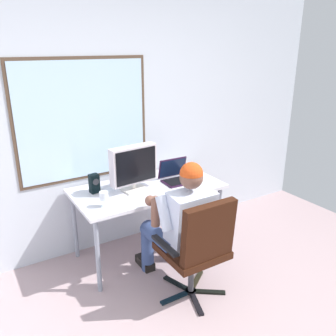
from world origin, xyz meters
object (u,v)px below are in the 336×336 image
Objects in this scene: office_chair at (199,245)px; laptop at (176,175)px; crt_monitor at (134,166)px; desk at (147,193)px; wine_glass at (104,197)px; desk_speaker at (94,183)px; person_seated at (181,221)px.

laptop is at bearing 69.23° from office_chair.
crt_monitor is 0.51m from laptop.
wine_glass is (-0.53, -0.20, 0.16)m from desk.
desk_speaker is at bearing 157.10° from crt_monitor.
laptop is 1.77× the size of desk_speaker.
person_seated reaches higher than desk_speaker.
person_seated is at bearing 90.05° from office_chair.
laptop reaches higher than wine_glass.
laptop is at bearing 0.88° from crt_monitor.
desk_speaker is at bearing 163.96° from desk.
crt_monitor reaches higher than desk_speaker.
laptop is (0.33, 0.00, 0.12)m from desk.
crt_monitor is 0.46m from wine_glass.
crt_monitor is at bearing -178.06° from desk.
wine_glass is 0.77× the size of desk_speaker.
wine_glass is at bearing -96.82° from desk_speaker.
desk is 0.53m from desk_speaker.
desk is 10.40× the size of wine_glass.
crt_monitor is at bearing 100.25° from office_chair.
crt_monitor is 1.47× the size of laptop.
laptop is 2.31× the size of wine_glass.
crt_monitor reaches higher than office_chair.
person_seated is (0.01, -0.59, -0.06)m from desk.
laptop is 0.89m from wine_glass.
office_chair is 5.22× the size of desk_speaker.
laptop is at bearing 61.03° from person_seated.
wine_glass is at bearing 129.44° from office_chair.
person_seated is at bearing -118.97° from laptop.
office_chair reaches higher than desk.
desk is 4.51× the size of laptop.
office_chair reaches higher than wine_glass.
desk_speaker is at bearing 124.42° from person_seated.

